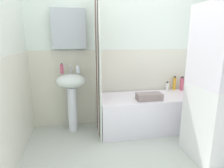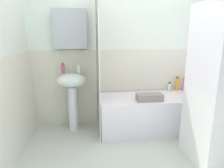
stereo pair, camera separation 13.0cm
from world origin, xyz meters
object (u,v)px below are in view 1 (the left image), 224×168
(sink, at_px, (72,90))
(shampoo_bottle, at_px, (167,86))
(soap_dispenser, at_px, (62,69))
(toothbrush_cup, at_px, (78,69))
(conditioner_bottle, at_px, (174,83))
(towel_folded, at_px, (149,97))
(body_wash_bottle, at_px, (182,84))
(bathtub, at_px, (149,112))

(sink, relative_size, shampoo_bottle, 5.74)
(soap_dispenser, bearing_deg, toothbrush_cup, -3.91)
(conditioner_bottle, bearing_deg, towel_folded, -144.55)
(sink, bearing_deg, body_wash_bottle, 3.12)
(soap_dispenser, distance_m, shampoo_bottle, 1.73)
(body_wash_bottle, bearing_deg, sink, -176.88)
(conditioner_bottle, bearing_deg, toothbrush_cup, -177.37)
(soap_dispenser, distance_m, toothbrush_cup, 0.23)
(conditioner_bottle, height_order, shampoo_bottle, conditioner_bottle)
(soap_dispenser, distance_m, towel_folded, 1.32)
(sink, relative_size, toothbrush_cup, 7.96)
(shampoo_bottle, bearing_deg, sink, -175.50)
(bathtub, bearing_deg, body_wash_bottle, 19.43)
(body_wash_bottle, distance_m, conditioner_bottle, 0.12)
(body_wash_bottle, height_order, shampoo_bottle, body_wash_bottle)
(towel_folded, bearing_deg, soap_dispenser, 162.55)
(soap_dispenser, xyz_separation_m, bathtub, (1.28, -0.21, -0.68))
(body_wash_bottle, distance_m, towel_folded, 0.83)
(conditioner_bottle, bearing_deg, sink, -175.45)
(sink, xyz_separation_m, body_wash_bottle, (1.81, 0.10, -0.01))
(towel_folded, bearing_deg, bathtub, 67.64)
(bathtub, bearing_deg, soap_dispenser, 170.58)
(sink, bearing_deg, shampoo_bottle, 4.50)
(toothbrush_cup, bearing_deg, bathtub, -10.62)
(toothbrush_cup, xyz_separation_m, conditioner_bottle, (1.59, 0.07, -0.30))
(conditioner_bottle, relative_size, towel_folded, 0.66)
(body_wash_bottle, xyz_separation_m, towel_folded, (-0.73, -0.40, -0.06))
(sink, distance_m, bathtub, 1.22)
(body_wash_bottle, distance_m, shampoo_bottle, 0.25)
(body_wash_bottle, bearing_deg, toothbrush_cup, -178.77)
(soap_dispenser, distance_m, conditioner_bottle, 1.85)
(sink, distance_m, towel_folded, 1.13)
(shampoo_bottle, relative_size, towel_folded, 0.42)
(toothbrush_cup, height_order, conditioner_bottle, toothbrush_cup)
(conditioner_bottle, xyz_separation_m, towel_folded, (-0.61, -0.44, -0.06))
(bathtub, height_order, shampoo_bottle, shampoo_bottle)
(shampoo_bottle, bearing_deg, soap_dispenser, -178.47)
(bathtub, bearing_deg, shampoo_bottle, 32.06)
(bathtub, xyz_separation_m, towel_folded, (-0.07, -0.17, 0.31))
(shampoo_bottle, bearing_deg, bathtub, -147.94)
(soap_dispenser, relative_size, body_wash_bottle, 0.66)
(toothbrush_cup, distance_m, bathtub, 1.26)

